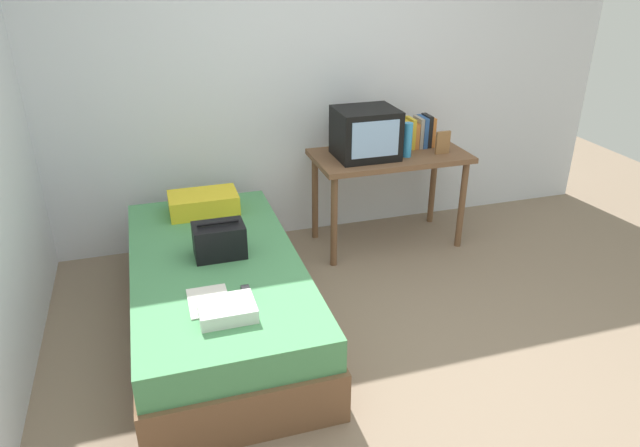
% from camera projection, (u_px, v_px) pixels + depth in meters
% --- Properties ---
extents(ground_plane, '(8.00, 8.00, 0.00)m').
position_uv_depth(ground_plane, '(403.00, 376.00, 3.18)').
color(ground_plane, '#84705B').
extents(wall_back, '(5.20, 0.10, 2.60)m').
position_uv_depth(wall_back, '(303.00, 72.00, 4.35)').
color(wall_back, silver).
rests_on(wall_back, ground).
extents(bed, '(1.00, 2.00, 0.48)m').
position_uv_depth(bed, '(218.00, 294.00, 3.50)').
color(bed, brown).
rests_on(bed, ground).
extents(desk, '(1.16, 0.60, 0.74)m').
position_uv_depth(desk, '(389.00, 165.00, 4.38)').
color(desk, brown).
rests_on(desk, ground).
extents(tv, '(0.44, 0.39, 0.36)m').
position_uv_depth(tv, '(366.00, 133.00, 4.19)').
color(tv, black).
rests_on(tv, desk).
extents(water_bottle, '(0.07, 0.07, 0.25)m').
position_uv_depth(water_bottle, '(407.00, 140.00, 4.22)').
color(water_bottle, '#3399DB').
rests_on(water_bottle, desk).
extents(book_row, '(0.24, 0.16, 0.25)m').
position_uv_depth(book_row, '(418.00, 132.00, 4.44)').
color(book_row, gold).
rests_on(book_row, desk).
extents(picture_frame, '(0.11, 0.02, 0.17)m').
position_uv_depth(picture_frame, '(443.00, 143.00, 4.30)').
color(picture_frame, olive).
rests_on(picture_frame, desk).
extents(pillow, '(0.47, 0.29, 0.14)m').
position_uv_depth(pillow, '(204.00, 203.00, 3.97)').
color(pillow, yellow).
rests_on(pillow, bed).
extents(handbag, '(0.30, 0.20, 0.22)m').
position_uv_depth(handbag, '(219.00, 240.00, 3.40)').
color(handbag, black).
rests_on(handbag, bed).
extents(magazine, '(0.21, 0.29, 0.01)m').
position_uv_depth(magazine, '(209.00, 301.00, 2.98)').
color(magazine, white).
rests_on(magazine, bed).
extents(remote_dark, '(0.04, 0.16, 0.02)m').
position_uv_depth(remote_dark, '(247.00, 294.00, 3.03)').
color(remote_dark, black).
rests_on(remote_dark, bed).
extents(folded_towel, '(0.28, 0.22, 0.07)m').
position_uv_depth(folded_towel, '(227.00, 310.00, 2.85)').
color(folded_towel, white).
rests_on(folded_towel, bed).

